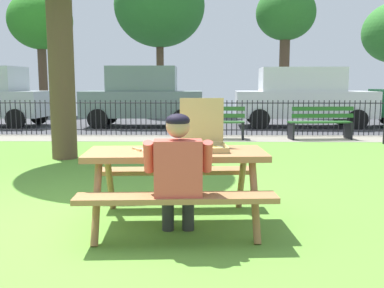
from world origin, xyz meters
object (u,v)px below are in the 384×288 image
Objects in this scene: adult_at_table at (178,172)px; far_tree_midleft at (40,22)px; park_bench_right at (320,123)px; parked_car_center at (143,96)px; pizza_slice_on_table at (144,149)px; far_tree_midright at (286,16)px; parked_car_right at (302,96)px; far_tree_center at (160,6)px; park_bench_center at (213,123)px; picnic_table_foreground at (176,168)px; pizza_box_open at (203,140)px.

far_tree_midleft is at bearing 113.64° from adult_at_table.
parked_car_center reaches higher than park_bench_right.
park_bench_right reaches higher than pizza_slice_on_table.
parked_car_right is at bearing -94.16° from far_tree_midright.
far_tree_center reaches higher than parked_car_right.
far_tree_center is at bearing 0.00° from far_tree_midleft.
parked_car_center is at bearing 125.57° from park_bench_center.
far_tree_center is (-4.93, 8.55, 4.38)m from park_bench_right.
picnic_table_foreground is at bearing -94.83° from park_bench_center.
park_bench_right is 13.87m from far_tree_midleft.
park_bench_right reaches higher than picnic_table_foreground.
far_tree_midleft reaches higher than pizza_slice_on_table.
park_bench_center is at bearing 85.86° from adult_at_table.
far_tree_center is at bearing 95.86° from adult_at_table.
pizza_box_open is 0.08× the size of far_tree_center.
picnic_table_foreground is 17.27m from far_tree_midleft.
far_tree_midright is at bearing 85.73° from park_bench_right.
pizza_slice_on_table is at bearing -105.70° from far_tree_midright.
parked_car_center is at bearing -90.79° from far_tree_center.
park_bench_right is at bearing 65.59° from pizza_box_open.
pizza_box_open is at bearing 69.60° from adult_at_table.
pizza_box_open is at bearing -83.07° from far_tree_center.
far_tree_center reaches higher than park_bench_right.
park_bench_center is at bearing -54.43° from parked_car_center.
pizza_box_open is 6.77m from park_bench_center.
pizza_box_open is at bearing 3.80° from pizza_slice_on_table.
pizza_box_open is at bearing -103.60° from far_tree_midright.
far_tree_center is at bearing 104.21° from park_bench_center.
far_tree_midright is (0.39, 5.42, 3.37)m from parked_car_right.
picnic_table_foreground is 0.33× the size of far_tree_midright.
parked_car_center is at bearing -45.85° from far_tree_midleft.
far_tree_center is (-5.17, 5.42, 3.79)m from parked_car_right.
far_tree_center is (0.07, 5.42, 3.78)m from parked_car_center.
picnic_table_foreground is 10.15m from parked_car_center.
pizza_slice_on_table is 0.04× the size of far_tree_center.
park_bench_center is 9.85m from far_tree_center.
far_tree_midright is (3.70, 15.31, 3.50)m from pizza_box_open.
far_tree_midright is (3.40, 8.55, 3.95)m from park_bench_center.
parked_car_center is at bearing 99.24° from adult_at_table.
park_bench_right is at bearing 61.58° from pizza_slice_on_table.
far_tree_center is (5.34, 0.00, 0.64)m from far_tree_midleft.
far_tree_center is (-1.63, 15.92, 4.14)m from adult_at_table.
parked_car_right is (3.58, 10.00, 0.41)m from picnic_table_foreground.
park_bench_right is at bearing 65.92° from adult_at_table.
adult_at_table is (0.05, -0.50, 0.06)m from picnic_table_foreground.
parked_car_center is (-1.94, 9.89, 0.14)m from pizza_box_open.
far_tree_midleft reaches higher than parked_car_right.
parked_car_right reaches higher than pizza_slice_on_table.
park_bench_center is 0.99× the size of park_bench_right.
parked_car_center reaches higher than pizza_box_open.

